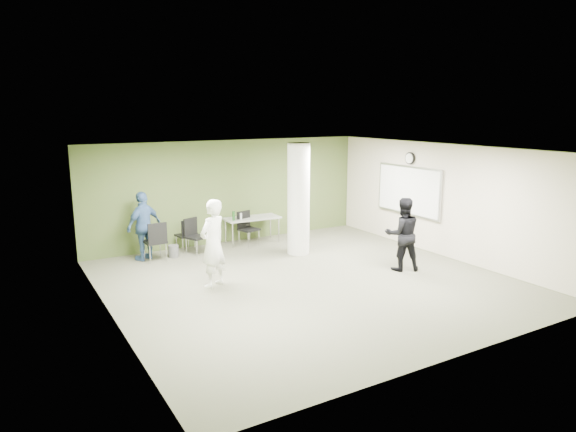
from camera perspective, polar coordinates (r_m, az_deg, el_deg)
floor at (r=11.03m, az=2.16°, el=-7.29°), size 8.00×8.00×0.00m
ceiling at (r=10.46m, az=2.27°, el=7.38°), size 8.00×8.00×0.00m
wall_back at (r=14.14m, az=-6.54°, el=2.71°), size 8.00×2.80×0.02m
wall_left at (r=9.20m, az=-19.32°, el=-2.72°), size 0.02×8.00×2.80m
wall_right_cream at (r=13.21m, az=17.01°, el=1.65°), size 0.02×8.00×2.80m
column at (r=12.85m, az=1.18°, el=1.89°), size 0.56×0.56×2.80m
whiteboard at (r=13.97m, az=13.22°, el=2.79°), size 0.05×2.30×1.30m
wall_clock at (r=13.87m, az=13.38°, el=6.26°), size 0.06×0.32×0.32m
folding_table at (r=14.02m, az=-4.09°, el=-0.36°), size 1.54×0.73×0.97m
wastebasket at (r=13.09m, az=-12.61°, el=-3.83°), size 0.26×0.26×0.30m
chair_back_left at (r=12.68m, az=-14.47°, el=-2.45°), size 0.52×0.52×0.97m
chair_back_right at (r=13.42m, az=-11.19°, el=-1.85°), size 0.49×0.49×0.85m
chair_table_left at (r=13.18m, az=-10.39°, el=-1.90°), size 0.60×0.60×0.92m
chair_table_right at (r=13.84m, az=-4.62°, el=-1.07°), size 0.56×0.56×0.93m
woman_white at (r=10.60m, az=-8.35°, el=-3.03°), size 0.79×0.70×1.83m
man_black at (r=11.87m, az=12.61°, el=-1.98°), size 1.00×0.91×1.67m
man_blue at (r=12.87m, az=-15.71°, el=-1.07°), size 1.07×0.80×1.68m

